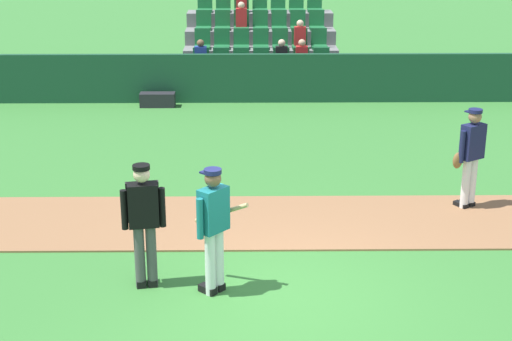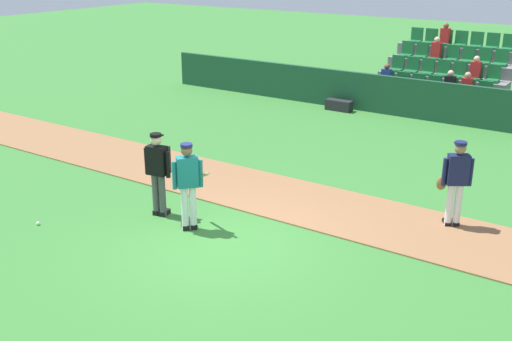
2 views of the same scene
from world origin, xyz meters
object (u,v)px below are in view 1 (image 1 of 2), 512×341
batter_teal_jersey (214,226)px  umpire_home_plate (144,218)px  runner_navy_jersey (471,155)px  equipment_bag (158,100)px

batter_teal_jersey → umpire_home_plate: (-0.94, 0.19, 0.03)m
batter_teal_jersey → runner_navy_jersey: (4.21, 3.00, -0.01)m
batter_teal_jersey → umpire_home_plate: 0.96m
umpire_home_plate → equipment_bag: 10.03m
umpire_home_plate → equipment_bag: umpire_home_plate is taller
equipment_bag → batter_teal_jersey: bearing=-79.6°
batter_teal_jersey → equipment_bag: (-1.87, 10.14, -0.79)m
runner_navy_jersey → equipment_bag: 9.42m
runner_navy_jersey → equipment_bag: size_ratio=1.96×
runner_navy_jersey → equipment_bag: (-6.08, 7.15, -0.78)m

